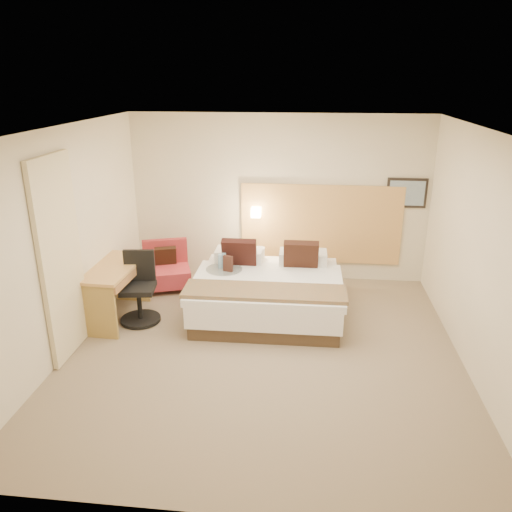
# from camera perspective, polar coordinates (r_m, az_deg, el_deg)

# --- Properties ---
(floor) EXTENTS (4.80, 5.00, 0.02)m
(floor) POSITION_cam_1_polar(r_m,az_deg,el_deg) (6.35, 0.84, -10.84)
(floor) COLOR #826F57
(floor) RESTS_ON ground
(ceiling) EXTENTS (4.80, 5.00, 0.02)m
(ceiling) POSITION_cam_1_polar(r_m,az_deg,el_deg) (5.48, 0.99, 14.40)
(ceiling) COLOR white
(ceiling) RESTS_ON floor
(wall_back) EXTENTS (4.80, 0.02, 2.70)m
(wall_back) POSITION_cam_1_polar(r_m,az_deg,el_deg) (8.18, 2.57, 6.58)
(wall_back) COLOR beige
(wall_back) RESTS_ON floor
(wall_front) EXTENTS (4.80, 0.02, 2.70)m
(wall_front) POSITION_cam_1_polar(r_m,az_deg,el_deg) (3.51, -3.03, -12.63)
(wall_front) COLOR beige
(wall_front) RESTS_ON floor
(wall_left) EXTENTS (0.02, 5.00, 2.70)m
(wall_left) POSITION_cam_1_polar(r_m,az_deg,el_deg) (6.44, -20.96, 1.54)
(wall_left) COLOR beige
(wall_left) RESTS_ON floor
(wall_right) EXTENTS (0.02, 5.00, 2.70)m
(wall_right) POSITION_cam_1_polar(r_m,az_deg,el_deg) (6.06, 24.25, -0.05)
(wall_right) COLOR beige
(wall_right) RESTS_ON floor
(headboard_panel) EXTENTS (2.60, 0.04, 1.30)m
(headboard_panel) POSITION_cam_1_polar(r_m,az_deg,el_deg) (8.23, 7.39, 3.63)
(headboard_panel) COLOR tan
(headboard_panel) RESTS_ON wall_back
(art_frame) EXTENTS (0.62, 0.03, 0.47)m
(art_frame) POSITION_cam_1_polar(r_m,az_deg,el_deg) (8.24, 16.84, 6.92)
(art_frame) COLOR black
(art_frame) RESTS_ON wall_back
(art_canvas) EXTENTS (0.54, 0.01, 0.39)m
(art_canvas) POSITION_cam_1_polar(r_m,az_deg,el_deg) (8.22, 16.86, 6.88)
(art_canvas) COLOR gray
(art_canvas) RESTS_ON wall_back
(lamp_arm) EXTENTS (0.02, 0.12, 0.02)m
(lamp_arm) POSITION_cam_1_polar(r_m,az_deg,el_deg) (8.17, 0.05, 5.13)
(lamp_arm) COLOR silver
(lamp_arm) RESTS_ON wall_back
(lamp_shade) EXTENTS (0.15, 0.15, 0.15)m
(lamp_shade) POSITION_cam_1_polar(r_m,az_deg,el_deg) (8.11, 0.00, 5.03)
(lamp_shade) COLOR #FFEDC6
(lamp_shade) RESTS_ON wall_back
(curtain) EXTENTS (0.06, 0.90, 2.42)m
(curtain) POSITION_cam_1_polar(r_m,az_deg,el_deg) (6.25, -21.40, -0.32)
(curtain) COLOR beige
(curtain) RESTS_ON wall_left
(bottle_a) EXTENTS (0.08, 0.08, 0.21)m
(bottle_a) POSITION_cam_1_polar(r_m,az_deg,el_deg) (7.27, -4.12, -0.58)
(bottle_a) COLOR #94C7E5
(bottle_a) RESTS_ON side_table
(bottle_b) EXTENTS (0.08, 0.08, 0.21)m
(bottle_b) POSITION_cam_1_polar(r_m,az_deg,el_deg) (7.30, -3.68, -0.47)
(bottle_b) COLOR #96CAE8
(bottle_b) RESTS_ON side_table
(menu_folder) EXTENTS (0.15, 0.09, 0.23)m
(menu_folder) POSITION_cam_1_polar(r_m,az_deg,el_deg) (7.14, -3.22, -0.86)
(menu_folder) COLOR #3C2018
(menu_folder) RESTS_ON side_table
(bed) EXTENTS (2.12, 2.03, 1.01)m
(bed) POSITION_cam_1_polar(r_m,az_deg,el_deg) (7.20, 1.42, -3.89)
(bed) COLOR #423021
(bed) RESTS_ON floor
(lounge_chair) EXTENTS (0.88, 0.82, 0.75)m
(lounge_chair) POSITION_cam_1_polar(r_m,az_deg,el_deg) (8.13, -10.17, -1.58)
(lounge_chair) COLOR tan
(lounge_chair) RESTS_ON floor
(side_table) EXTENTS (0.67, 0.67, 0.59)m
(side_table) POSITION_cam_1_polar(r_m,az_deg,el_deg) (7.36, -3.62, -3.38)
(side_table) COLOR silver
(side_table) RESTS_ON floor
(desk) EXTENTS (0.63, 1.28, 0.78)m
(desk) POSITION_cam_1_polar(r_m,az_deg,el_deg) (7.15, -15.72, -2.36)
(desk) COLOR tan
(desk) RESTS_ON floor
(desk_chair) EXTENTS (0.62, 0.62, 0.98)m
(desk_chair) POSITION_cam_1_polar(r_m,az_deg,el_deg) (7.09, -13.18, -4.18)
(desk_chair) COLOR black
(desk_chair) RESTS_ON floor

